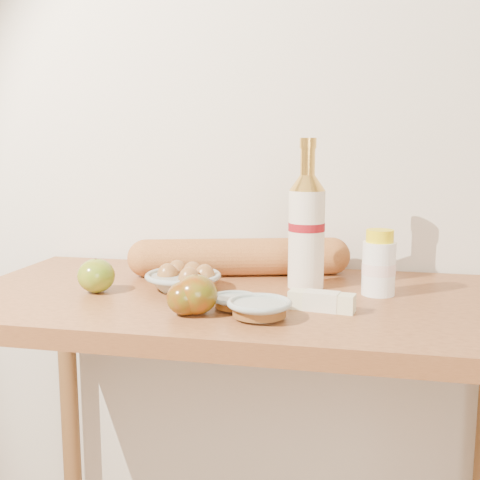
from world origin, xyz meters
name	(u,v)px	position (x,y,z in m)	size (l,w,h in m)	color
back_wall	(270,108)	(0.00, 1.51, 1.30)	(3.50, 0.02, 2.60)	beige
table	(243,350)	(0.00, 1.18, 0.78)	(1.20, 0.60, 0.90)	#9B5D32
bourbon_bottle	(307,228)	(0.12, 1.27, 1.03)	(0.10, 0.10, 0.32)	beige
cream_bottle	(379,265)	(0.28, 1.24, 0.96)	(0.08, 0.08, 0.14)	white
egg_bowl	(184,279)	(-0.13, 1.19, 0.92)	(0.22, 0.22, 0.06)	#93A09C
baguette	(240,257)	(-0.04, 1.36, 0.94)	(0.54, 0.23, 0.09)	#C3793B
apple_yellowgreen	(96,276)	(-0.31, 1.13, 0.94)	(0.09, 0.09, 0.07)	olive
apple_redgreen_front	(196,294)	(-0.05, 1.02, 0.94)	(0.09, 0.09, 0.08)	maroon
apple_redgreen_right	(185,298)	(-0.07, 1.01, 0.93)	(0.09, 0.09, 0.06)	maroon
sugar_bowl	(259,309)	(0.07, 1.01, 0.92)	(0.14, 0.14, 0.03)	#93A09B
syrup_bowl	(235,302)	(0.01, 1.06, 0.91)	(0.12, 0.12, 0.03)	gray
butter_stick	(322,301)	(0.17, 1.09, 0.92)	(0.13, 0.05, 0.04)	beige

